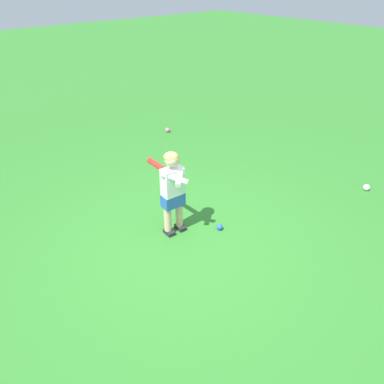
{
  "coord_description": "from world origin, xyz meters",
  "views": [
    {
      "loc": [
        2.6,
        -2.12,
        2.84
      ],
      "look_at": [
        -0.38,
        0.42,
        0.45
      ],
      "focal_mm": 34.6,
      "sensor_mm": 36.0,
      "label": 1
    }
  ],
  "objects_px": {
    "play_ball_near_batter": "(367,187)",
    "play_ball_by_bucket": "(220,227)",
    "child_batter": "(172,186)",
    "play_ball_behind_batter": "(168,130)"
  },
  "relations": [
    {
      "from": "play_ball_near_batter",
      "to": "play_ball_by_bucket",
      "type": "height_order",
      "value": "play_ball_near_batter"
    },
    {
      "from": "child_batter",
      "to": "play_ball_behind_batter",
      "type": "distance_m",
      "value": 3.32
    },
    {
      "from": "child_batter",
      "to": "play_ball_near_batter",
      "type": "relative_size",
      "value": 11.1
    },
    {
      "from": "play_ball_by_bucket",
      "to": "play_ball_behind_batter",
      "type": "bearing_deg",
      "value": 154.11
    },
    {
      "from": "play_ball_behind_batter",
      "to": "play_ball_by_bucket",
      "type": "bearing_deg",
      "value": -25.89
    },
    {
      "from": "play_ball_behind_batter",
      "to": "play_ball_near_batter",
      "type": "height_order",
      "value": "play_ball_near_batter"
    },
    {
      "from": "play_ball_near_batter",
      "to": "child_batter",
      "type": "bearing_deg",
      "value": -111.26
    },
    {
      "from": "play_ball_behind_batter",
      "to": "play_ball_near_batter",
      "type": "relative_size",
      "value": 0.91
    },
    {
      "from": "child_batter",
      "to": "play_ball_near_batter",
      "type": "xyz_separation_m",
      "value": [
        1.08,
        2.79,
        -0.6
      ]
    },
    {
      "from": "child_batter",
      "to": "play_ball_near_batter",
      "type": "distance_m",
      "value": 3.05
    }
  ]
}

